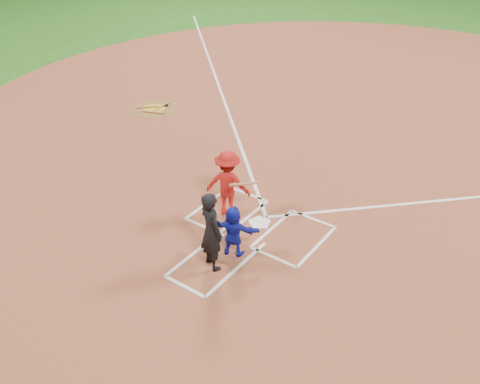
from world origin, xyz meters
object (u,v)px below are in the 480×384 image
Objects in this scene: catcher at (233,231)px; umpire at (211,231)px; home_plate at (260,223)px; on_deck_circle at (154,108)px; batter_at_plate at (228,184)px.

catcher is 0.69m from umpire.
catcher is (0.18, -1.32, 0.61)m from home_plate.
on_deck_circle is 0.92× the size of umpire.
catcher is (7.12, -4.95, 0.61)m from on_deck_circle.
home_plate is 7.83m from on_deck_circle.
home_plate is 0.32× the size of umpire.
home_plate is at bearing -100.10° from catcher.
batter_at_plate is at bearing -41.21° from umpire.
catcher is at bearing -49.12° from batter_at_plate.
batter_at_plate is (-1.06, 1.22, 0.24)m from catcher.
catcher is 0.67× the size of umpire.
umpire is (0.05, -1.92, 0.92)m from home_plate.
on_deck_circle is at bearing 148.46° from batter_at_plate.
batter_at_plate reaches higher than catcher.
on_deck_circle is 7.17m from batter_at_plate.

